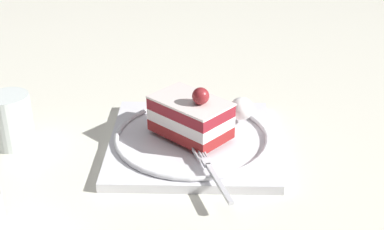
# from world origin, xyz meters

# --- Properties ---
(ground_plane) EXTENTS (2.40, 2.40, 0.00)m
(ground_plane) POSITION_xyz_m (0.00, 0.00, 0.00)
(ground_plane) COLOR silver
(dessert_plate) EXTENTS (0.23, 0.23, 0.02)m
(dessert_plate) POSITION_xyz_m (0.02, -0.01, 0.01)
(dessert_plate) COLOR white
(dessert_plate) RESTS_ON ground_plane
(cake_slice) EXTENTS (0.12, 0.12, 0.08)m
(cake_slice) POSITION_xyz_m (0.02, -0.01, 0.05)
(cake_slice) COLOR maroon
(cake_slice) RESTS_ON dessert_plate
(whipped_cream_dollop) EXTENTS (0.03, 0.03, 0.03)m
(whipped_cream_dollop) POSITION_xyz_m (-0.03, 0.07, 0.04)
(whipped_cream_dollop) COLOR white
(whipped_cream_dollop) RESTS_ON dessert_plate
(fork) EXTENTS (0.12, 0.05, 0.00)m
(fork) POSITION_xyz_m (0.12, 0.02, 0.02)
(fork) COLOR silver
(fork) RESTS_ON dessert_plate
(drink_glass_far) EXTENTS (0.06, 0.06, 0.08)m
(drink_glass_far) POSITION_xyz_m (0.02, -0.26, 0.03)
(drink_glass_far) COLOR white
(drink_glass_far) RESTS_ON ground_plane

